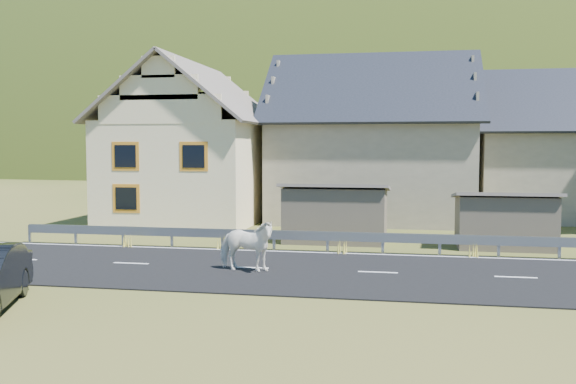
# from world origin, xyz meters

# --- Properties ---
(ground) EXTENTS (160.00, 160.00, 0.00)m
(ground) POSITION_xyz_m (0.00, 0.00, 0.00)
(ground) COLOR #2F3F13
(ground) RESTS_ON ground
(road) EXTENTS (60.00, 7.00, 0.04)m
(road) POSITION_xyz_m (0.00, 0.00, 0.02)
(road) COLOR black
(road) RESTS_ON ground
(lane_markings) EXTENTS (60.00, 6.60, 0.01)m
(lane_markings) POSITION_xyz_m (0.00, 0.00, 0.04)
(lane_markings) COLOR silver
(lane_markings) RESTS_ON road
(guardrail) EXTENTS (28.10, 0.09, 0.75)m
(guardrail) POSITION_xyz_m (-0.00, 3.68, 0.56)
(guardrail) COLOR #93969B
(guardrail) RESTS_ON ground
(shed_left) EXTENTS (4.30, 3.30, 2.40)m
(shed_left) POSITION_xyz_m (-2.00, 6.50, 1.10)
(shed_left) COLOR #64594A
(shed_left) RESTS_ON ground
(shed_right) EXTENTS (3.80, 2.90, 2.20)m
(shed_right) POSITION_xyz_m (4.50, 6.00, 1.00)
(shed_right) COLOR #64594A
(shed_right) RESTS_ON ground
(house_cream) EXTENTS (7.80, 9.80, 8.30)m
(house_cream) POSITION_xyz_m (-10.00, 12.00, 4.36)
(house_cream) COLOR beige
(house_cream) RESTS_ON ground
(house_stone_a) EXTENTS (10.80, 9.80, 8.90)m
(house_stone_a) POSITION_xyz_m (-1.00, 15.00, 4.63)
(house_stone_a) COLOR gray
(house_stone_a) RESTS_ON ground
(house_stone_b) EXTENTS (9.80, 8.80, 8.10)m
(house_stone_b) POSITION_xyz_m (9.00, 17.00, 4.24)
(house_stone_b) COLOR gray
(house_stone_b) RESTS_ON ground
(mountain) EXTENTS (440.00, 280.00, 260.00)m
(mountain) POSITION_xyz_m (5.00, 180.00, -20.00)
(mountain) COLOR #2D3F14
(mountain) RESTS_ON ground
(conifer_patch) EXTENTS (76.00, 50.00, 28.00)m
(conifer_patch) POSITION_xyz_m (-55.00, 110.00, 6.00)
(conifer_patch) COLOR black
(conifer_patch) RESTS_ON ground
(horse) EXTENTS (1.13, 2.00, 1.60)m
(horse) POSITION_xyz_m (-3.99, -0.55, 0.84)
(horse) COLOR white
(horse) RESTS_ON road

